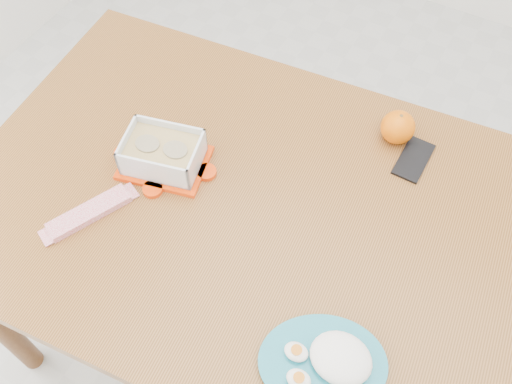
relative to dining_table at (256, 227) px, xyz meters
The scene contains 7 objects.
ground 0.69m from the dining_table, 51.81° to the left, with size 3.50×3.50×0.00m, color #B7B7B2.
dining_table is the anchor object (origin of this frame).
food_container 0.27m from the dining_table, behind, with size 0.22×0.19×0.08m.
orange_fruit 0.41m from the dining_table, 59.36° to the left, with size 0.08×0.08×0.08m, color orange.
rice_plate 0.39m from the dining_table, 40.27° to the right, with size 0.32×0.32×0.06m.
candy_bar 0.38m from the dining_table, 148.15° to the right, with size 0.19×0.05×0.02m, color #B80925.
smartphone 0.40m from the dining_table, 48.23° to the left, with size 0.06×0.13×0.01m, color black.
Camera 1 is at (0.20, -0.75, 1.82)m, focal length 40.00 mm.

